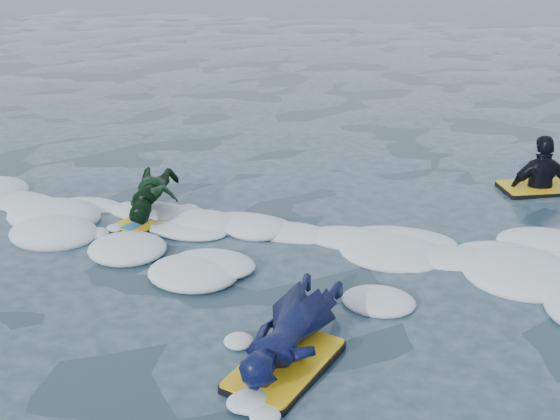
# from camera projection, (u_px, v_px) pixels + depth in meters

# --- Properties ---
(ground) EXTENTS (120.00, 120.00, 0.00)m
(ground) POSITION_uv_depth(u_px,v_px,m) (254.00, 297.00, 7.06)
(ground) COLOR #19313C
(ground) RESTS_ON ground
(foam_band) EXTENTS (12.00, 3.10, 0.30)m
(foam_band) POSITION_uv_depth(u_px,v_px,m) (281.00, 254.00, 7.98)
(foam_band) COLOR white
(foam_band) RESTS_ON ground
(prone_woman_unit) EXTENTS (0.91, 1.78, 0.45)m
(prone_woman_unit) POSITION_uv_depth(u_px,v_px,m) (292.00, 333.00, 6.03)
(prone_woman_unit) COLOR black
(prone_woman_unit) RESTS_ON ground
(prone_child_unit) EXTENTS (0.89, 1.43, 0.52)m
(prone_child_unit) POSITION_uv_depth(u_px,v_px,m) (154.00, 198.00, 8.85)
(prone_child_unit) COLOR black
(prone_child_unit) RESTS_ON ground
(waiting_rider_unit) EXTENTS (1.25, 0.99, 1.65)m
(waiting_rider_unit) POSITION_uv_depth(u_px,v_px,m) (540.00, 192.00, 9.83)
(waiting_rider_unit) COLOR black
(waiting_rider_unit) RESTS_ON ground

